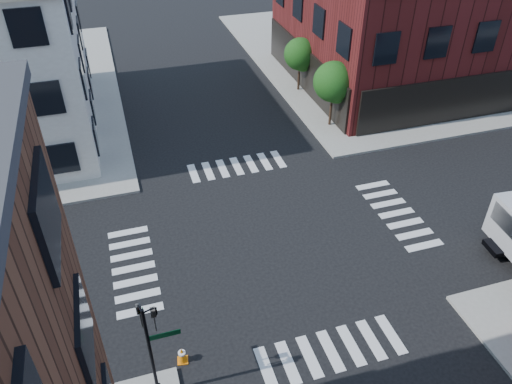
{
  "coord_description": "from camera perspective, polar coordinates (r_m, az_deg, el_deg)",
  "views": [
    {
      "loc": [
        -6.46,
        -17.8,
        16.83
      ],
      "look_at": [
        -0.68,
        0.85,
        2.5
      ],
      "focal_mm": 35.0,
      "sensor_mm": 36.0,
      "label": 1
    }
  ],
  "objects": [
    {
      "name": "sidewalk_ne",
      "position": [
        50.4,
        17.64,
        15.23
      ],
      "size": [
        30.0,
        30.0,
        0.15
      ],
      "primitive_type": "cube",
      "color": "gray",
      "rests_on": "ground"
    },
    {
      "name": "tree_far",
      "position": [
        39.14,
        5.14,
        15.25
      ],
      "size": [
        2.43,
        2.43,
        4.07
      ],
      "color": "black",
      "rests_on": "ground"
    },
    {
      "name": "signal_pole",
      "position": [
        17.86,
        -11.94,
        -16.33
      ],
      "size": [
        1.29,
        1.24,
        4.6
      ],
      "color": "black",
      "rests_on": "ground"
    },
    {
      "name": "tree_near",
      "position": [
        33.99,
        8.94,
        12.12
      ],
      "size": [
        2.69,
        2.69,
        4.49
      ],
      "color": "black",
      "rests_on": "ground"
    },
    {
      "name": "traffic_cone",
      "position": [
        20.45,
        -8.46,
        -17.94
      ],
      "size": [
        0.47,
        0.47,
        0.76
      ],
      "rotation": [
        0.0,
        0.0,
        -0.15
      ],
      "color": "orange",
      "rests_on": "ground"
    },
    {
      "name": "ground",
      "position": [
        25.34,
        2.04,
        -5.38
      ],
      "size": [
        120.0,
        120.0,
        0.0
      ],
      "primitive_type": "plane",
      "color": "black",
      "rests_on": "ground"
    }
  ]
}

